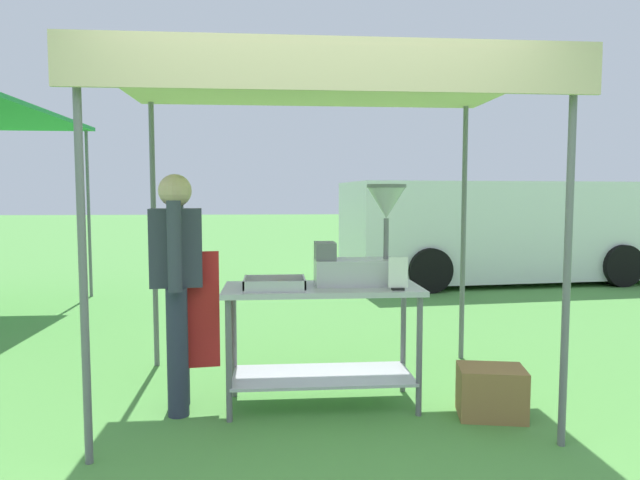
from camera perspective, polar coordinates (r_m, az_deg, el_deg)
ground_plane at (r=8.86m, az=-3.02°, el=-4.98°), size 70.00×70.00×0.00m
stall_canopy at (r=3.97m, az=0.12°, el=15.23°), size 2.90×1.98×2.30m
donut_cart at (r=3.90m, az=0.24°, el=-8.23°), size 1.35×0.56×0.84m
donut_tray at (r=3.77m, az=-4.66°, el=-4.65°), size 0.41×0.32×0.07m
donut_fryer at (r=3.91m, az=4.45°, el=-0.65°), size 0.64×0.28×0.70m
menu_sign at (r=3.72m, az=7.99°, el=-3.69°), size 0.13×0.05×0.22m
vendor at (r=3.89m, az=-14.33°, el=-3.92°), size 0.46×0.54×1.61m
supply_crate at (r=3.99m, az=17.10°, el=-14.64°), size 0.48×0.37×0.33m
van_white at (r=10.09m, az=17.97°, el=0.99°), size 5.42×2.47×1.69m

